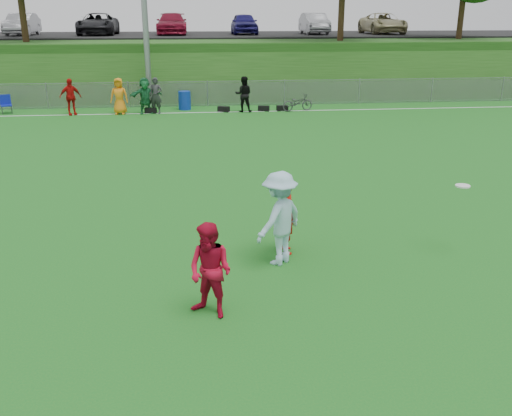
{
  "coord_description": "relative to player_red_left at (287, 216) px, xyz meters",
  "views": [
    {
      "loc": [
        -0.79,
        -9.69,
        4.64
      ],
      "look_at": [
        0.34,
        0.5,
        1.09
      ],
      "focal_mm": 40.0,
      "sensor_mm": 36.0,
      "label": 1
    }
  ],
  "objects": [
    {
      "name": "camp_chair",
      "position": [
        -10.64,
        17.88,
        -0.52
      ],
      "size": [
        0.63,
        0.63,
        0.88
      ],
      "rotation": [
        0.0,
        0.0,
        0.34
      ],
      "color": "#0E1B9A",
      "rests_on": "ground"
    },
    {
      "name": "player_blue",
      "position": [
        -0.23,
        -0.51,
        0.14
      ],
      "size": [
        1.32,
        1.31,
        1.83
      ],
      "primitive_type": "imported",
      "rotation": [
        0.0,
        0.0,
        3.91
      ],
      "color": "#A4CEE3",
      "rests_on": "ground"
    },
    {
      "name": "recycling_bin",
      "position": [
        -2.17,
        18.12,
        -0.32
      ],
      "size": [
        0.66,
        0.66,
        0.91
      ],
      "primitive_type": "cylinder",
      "rotation": [
        0.0,
        0.0,
        0.09
      ],
      "color": "#0E2E9F",
      "rests_on": "ground"
    },
    {
      "name": "player_red_left",
      "position": [
        0.0,
        0.0,
        0.0
      ],
      "size": [
        0.37,
        0.57,
        1.55
      ],
      "primitive_type": "imported",
      "rotation": [
        0.0,
        0.0,
        1.57
      ],
      "color": "red",
      "rests_on": "ground"
    },
    {
      "name": "bicycle",
      "position": [
        3.32,
        17.05,
        -0.36
      ],
      "size": [
        1.67,
        0.97,
        0.83
      ],
      "primitive_type": "imported",
      "rotation": [
        0.0,
        0.0,
        1.86
      ],
      "color": "#313134",
      "rests_on": "ground"
    },
    {
      "name": "sideline_far",
      "position": [
        -1.0,
        17.12,
        -0.77
      ],
      "size": [
        60.0,
        0.1,
        0.01
      ],
      "primitive_type": "cube",
      "color": "white",
      "rests_on": "ground"
    },
    {
      "name": "berm",
      "position": [
        -1.0,
        30.12,
        0.72
      ],
      "size": [
        120.0,
        18.0,
        3.0
      ],
      "primitive_type": "cube",
      "color": "#1B4914",
      "rests_on": "ground"
    },
    {
      "name": "spectator_row",
      "position": [
        -3.74,
        17.12,
        0.07
      ],
      "size": [
        9.13,
        0.98,
        1.69
      ],
      "color": "red",
      "rests_on": "ground"
    },
    {
      "name": "parking_lot",
      "position": [
        -1.0,
        32.12,
        2.27
      ],
      "size": [
        120.0,
        12.0,
        0.1
      ],
      "primitive_type": "cube",
      "color": "black",
      "rests_on": "berm"
    },
    {
      "name": "fence",
      "position": [
        -1.0,
        19.12,
        -0.13
      ],
      "size": [
        58.0,
        0.06,
        1.3
      ],
      "color": "gray",
      "rests_on": "ground"
    },
    {
      "name": "car_row",
      "position": [
        -2.17,
        31.12,
        3.04
      ],
      "size": [
        32.04,
        5.18,
        1.44
      ],
      "color": "white",
      "rests_on": "parking_lot"
    },
    {
      "name": "frisbee",
      "position": [
        3.42,
        -0.39,
        0.63
      ],
      "size": [
        0.29,
        0.29,
        0.03
      ],
      "color": "silver",
      "rests_on": "ground"
    },
    {
      "name": "ground",
      "position": [
        -1.0,
        -0.88,
        -0.78
      ],
      "size": [
        120.0,
        120.0,
        0.0
      ],
      "primitive_type": "plane",
      "color": "#166A1F",
      "rests_on": "ground"
    },
    {
      "name": "gear_bags",
      "position": [
        0.05,
        17.22,
        -0.65
      ],
      "size": [
        6.98,
        0.5,
        0.26
      ],
      "color": "black",
      "rests_on": "ground"
    },
    {
      "name": "player_red_center",
      "position": [
        -1.61,
        -2.41,
        0.01
      ],
      "size": [
        0.96,
        0.93,
        1.56
      ],
      "primitive_type": "imported",
      "rotation": [
        0.0,
        0.0,
        -0.63
      ],
      "color": "#BA0C2B",
      "rests_on": "ground"
    }
  ]
}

